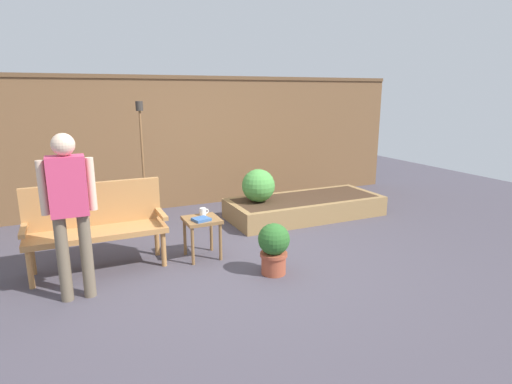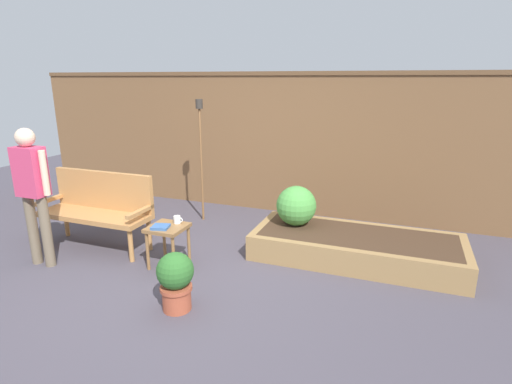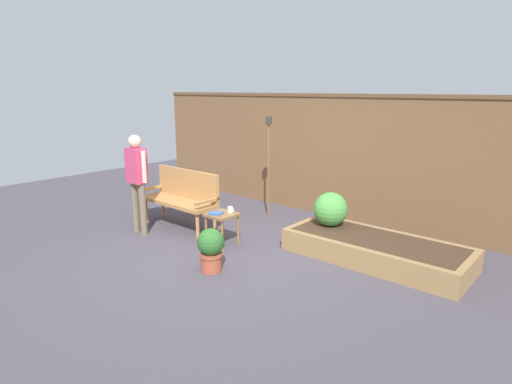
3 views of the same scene
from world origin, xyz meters
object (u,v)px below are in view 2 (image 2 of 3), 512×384
at_px(book_on_table, 161,227).
at_px(person_by_bench, 33,186).
at_px(tiki_torch, 200,140).
at_px(side_table, 168,233).
at_px(garden_bench, 99,204).
at_px(potted_boxwood, 176,279).
at_px(cup_on_table, 177,220).
at_px(shrub_near_bench, 296,206).

bearing_deg(book_on_table, person_by_bench, -177.66).
bearing_deg(tiki_torch, side_table, -76.27).
xyz_separation_m(garden_bench, book_on_table, (1.10, -0.30, -0.05)).
bearing_deg(book_on_table, potted_boxwood, -62.49).
xyz_separation_m(side_table, cup_on_table, (0.06, 0.12, 0.13)).
distance_m(cup_on_table, tiki_torch, 1.63).
bearing_deg(potted_boxwood, book_on_table, 131.30).
xyz_separation_m(side_table, person_by_bench, (-1.37, -0.47, 0.54)).
relative_size(shrub_near_bench, person_by_bench, 0.32).
bearing_deg(side_table, book_on_table, -110.31).
relative_size(side_table, potted_boxwood, 0.86).
height_order(shrub_near_bench, person_by_bench, person_by_bench).
xyz_separation_m(cup_on_table, person_by_bench, (-1.43, -0.59, 0.41)).
relative_size(cup_on_table, tiki_torch, 0.06).
height_order(garden_bench, potted_boxwood, garden_bench).
relative_size(shrub_near_bench, tiki_torch, 0.28).
bearing_deg(tiki_torch, cup_on_table, -72.98).
relative_size(side_table, person_by_bench, 0.31).
height_order(cup_on_table, book_on_table, cup_on_table).
bearing_deg(shrub_near_bench, garden_bench, -160.93).
relative_size(potted_boxwood, shrub_near_bench, 1.13).
bearing_deg(shrub_near_bench, person_by_bench, -149.88).
xyz_separation_m(book_on_table, potted_boxwood, (0.59, -0.67, -0.19)).
distance_m(garden_bench, side_table, 1.16).
distance_m(garden_bench, cup_on_table, 1.19).
bearing_deg(shrub_near_bench, side_table, -139.62).
relative_size(book_on_table, tiki_torch, 0.10).
xyz_separation_m(cup_on_table, tiki_torch, (-0.43, 1.41, 0.69)).
distance_m(garden_bench, shrub_near_bench, 2.46).
distance_m(garden_bench, book_on_table, 1.14).
xyz_separation_m(garden_bench, side_table, (1.13, -0.22, -0.15)).
bearing_deg(potted_boxwood, garden_bench, 150.17).
bearing_deg(cup_on_table, person_by_bench, -157.48).
height_order(cup_on_table, tiki_torch, tiki_torch).
height_order(side_table, tiki_torch, tiki_torch).
xyz_separation_m(cup_on_table, potted_boxwood, (0.50, -0.87, -0.21)).
relative_size(cup_on_table, person_by_bench, 0.07).
distance_m(book_on_table, tiki_torch, 1.80).
bearing_deg(potted_boxwood, person_by_bench, 171.76).
height_order(book_on_table, tiki_torch, tiki_torch).
xyz_separation_m(garden_bench, tiki_torch, (0.76, 1.31, 0.67)).
bearing_deg(garden_bench, person_by_bench, -109.46).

